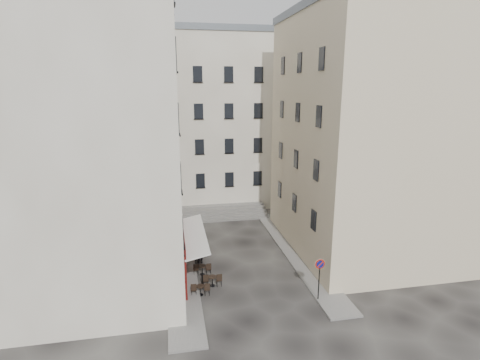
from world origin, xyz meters
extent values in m
plane|color=black|center=(0.00, 0.00, 0.00)|extent=(90.00, 90.00, 0.00)
cube|color=slate|center=(-4.50, 4.00, 0.06)|extent=(2.00, 22.00, 0.12)
cube|color=slate|center=(4.50, 3.00, 0.06)|extent=(2.00, 18.00, 0.12)
cube|color=beige|center=(-10.50, 3.00, 10.00)|extent=(12.00, 16.00, 20.00)
cube|color=beige|center=(10.50, 3.50, 9.00)|extent=(12.00, 14.00, 18.00)
cube|color=slate|center=(10.50, 3.50, 18.30)|extent=(12.20, 14.20, 0.60)
cube|color=beige|center=(-1.00, 19.00, 9.00)|extent=(18.00, 10.00, 18.00)
cube|color=slate|center=(-1.00, 19.00, 18.30)|extent=(18.20, 10.20, 0.60)
cube|color=#440F09|center=(-4.42, 1.00, 1.75)|extent=(0.25, 7.00, 3.50)
cube|color=black|center=(-4.38, 1.00, 1.40)|extent=(0.06, 3.85, 2.00)
cube|color=white|center=(-3.60, 1.00, 2.95)|extent=(1.58, 7.30, 0.41)
cube|color=#5A5855|center=(0.00, 11.90, 0.10)|extent=(9.00, 1.80, 0.20)
cube|color=#5A5855|center=(0.00, 12.35, 0.30)|extent=(9.00, 1.80, 0.20)
cube|color=#5A5855|center=(0.00, 12.80, 0.50)|extent=(9.00, 1.80, 0.20)
cube|color=#5A5855|center=(0.00, 13.25, 0.70)|extent=(9.00, 1.80, 0.20)
cylinder|color=black|center=(-3.25, -1.00, 0.45)|extent=(0.10, 0.10, 0.90)
sphere|color=black|center=(-3.25, -1.00, 0.92)|extent=(0.12, 0.12, 0.12)
cylinder|color=black|center=(-3.25, 2.50, 0.45)|extent=(0.10, 0.10, 0.90)
sphere|color=black|center=(-3.25, 2.50, 0.92)|extent=(0.12, 0.12, 0.12)
cylinder|color=black|center=(-3.25, 6.00, 0.45)|extent=(0.10, 0.10, 0.90)
sphere|color=black|center=(-3.25, 6.00, 0.92)|extent=(0.12, 0.12, 0.12)
cylinder|color=black|center=(3.62, -3.84, 1.37)|extent=(0.07, 0.07, 2.74)
cylinder|color=#AD230B|center=(3.62, -3.85, 2.46)|extent=(0.64, 0.04, 0.64)
cylinder|color=navy|center=(3.62, -3.87, 2.46)|extent=(0.46, 0.05, 0.46)
cube|color=#AD230B|center=(3.62, -3.90, 2.46)|extent=(0.37, 0.03, 0.37)
cylinder|color=black|center=(-3.46, -1.92, 0.07)|extent=(0.34, 0.34, 0.02)
cylinder|color=black|center=(-3.46, -1.92, 0.37)|extent=(0.05, 0.05, 0.65)
cylinder|color=black|center=(-3.46, -1.92, 0.67)|extent=(0.56, 0.56, 0.04)
cube|color=black|center=(-3.04, -1.92, 0.42)|extent=(0.35, 0.35, 0.84)
cube|color=black|center=(-3.88, -1.82, 0.42)|extent=(0.35, 0.35, 0.84)
cylinder|color=black|center=(-2.59, -0.95, 0.07)|extent=(0.35, 0.35, 0.02)
cylinder|color=black|center=(-2.59, -0.95, 0.39)|extent=(0.05, 0.05, 0.68)
cylinder|color=black|center=(-2.59, -0.95, 0.70)|extent=(0.59, 0.59, 0.04)
cube|color=black|center=(-2.15, -0.95, 0.44)|extent=(0.37, 0.37, 0.88)
cube|color=black|center=(-3.03, -0.85, 0.44)|extent=(0.37, 0.37, 0.88)
cylinder|color=black|center=(-3.10, 0.71, 0.07)|extent=(0.35, 0.35, 0.02)
cylinder|color=black|center=(-3.10, 0.71, 0.39)|extent=(0.05, 0.05, 0.68)
cylinder|color=black|center=(-3.10, 0.71, 0.70)|extent=(0.58, 0.58, 0.04)
cube|color=black|center=(-2.67, 0.71, 0.43)|extent=(0.37, 0.37, 0.87)
cube|color=black|center=(-3.54, 0.81, 0.43)|extent=(0.37, 0.37, 0.87)
cylinder|color=black|center=(-3.36, 3.67, 0.06)|extent=(0.33, 0.33, 0.02)
cylinder|color=black|center=(-3.36, 3.67, 0.36)|extent=(0.05, 0.05, 0.64)
cylinder|color=black|center=(-3.36, 3.67, 0.66)|extent=(0.55, 0.55, 0.04)
cube|color=black|center=(-2.96, 3.67, 0.41)|extent=(0.35, 0.35, 0.82)
cube|color=black|center=(-3.77, 3.76, 0.41)|extent=(0.35, 0.35, 0.82)
cylinder|color=black|center=(-3.60, 5.26, 0.07)|extent=(0.38, 0.38, 0.02)
cylinder|color=black|center=(-3.60, 5.26, 0.43)|extent=(0.05, 0.05, 0.74)
cylinder|color=black|center=(-3.60, 5.26, 0.77)|extent=(0.64, 0.64, 0.04)
cube|color=black|center=(-3.12, 5.26, 0.48)|extent=(0.40, 0.40, 0.96)
cube|color=black|center=(-4.08, 5.36, 0.48)|extent=(0.40, 0.40, 0.96)
imported|color=black|center=(-3.12, 2.50, 0.86)|extent=(0.75, 0.73, 1.73)
camera|label=1|loc=(-5.00, -23.18, 12.85)|focal=28.00mm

